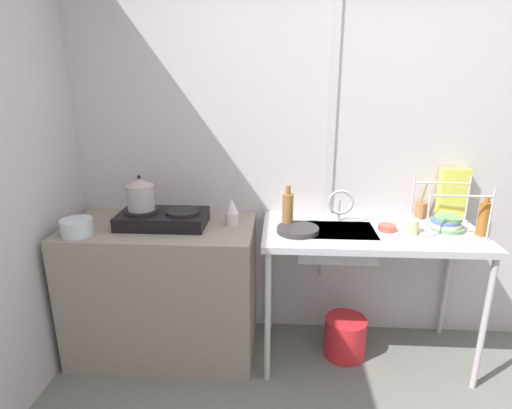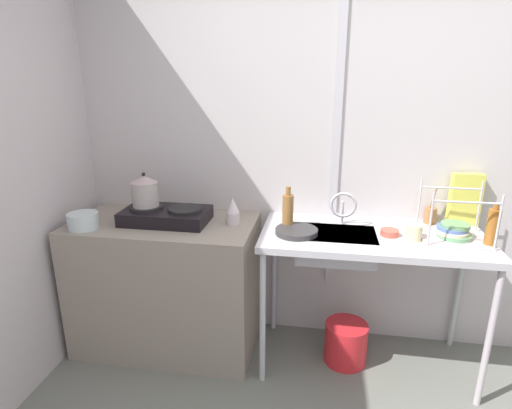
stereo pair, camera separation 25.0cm
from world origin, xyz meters
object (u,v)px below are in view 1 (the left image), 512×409
object	(u,v)px
frying_pan	(298,230)
dish_rack	(447,224)
bottle_by_sink	(288,210)
faucet	(341,203)
utensil_jar	(421,209)
sink_basin	(335,242)
stove	(163,218)
bucket_on_floor	(345,337)
bottle_by_rack	(484,219)
pot_on_left_burner	(140,194)
cereal_box	(453,194)
pot_beside_stove	(77,227)
cup_by_rack	(411,227)
percolator	(232,212)
small_bowl_on_drainboard	(387,228)

from	to	relation	value
frying_pan	dish_rack	distance (m)	0.90
bottle_by_sink	faucet	bearing A→B (deg)	15.31
utensil_jar	sink_basin	bearing A→B (deg)	-154.94
stove	bucket_on_floor	bearing A→B (deg)	-0.65
frying_pan	bottle_by_sink	distance (m)	0.14
frying_pan	bottle_by_sink	world-z (taller)	bottle_by_sink
frying_pan	bottle_by_rack	size ratio (longest dim) A/B	1.02
dish_rack	bottle_by_rack	xyz separation A→B (m)	(0.17, -0.08, 0.06)
pot_on_left_burner	cereal_box	world-z (taller)	cereal_box
stove	bottle_by_rack	bearing A→B (deg)	-2.60
pot_beside_stove	sink_basin	xyz separation A→B (m)	(1.54, 0.18, -0.13)
sink_basin	stove	bearing A→B (deg)	179.13
pot_beside_stove	dish_rack	xyz separation A→B (m)	(2.20, 0.19, -0.00)
faucet	dish_rack	xyz separation A→B (m)	(0.62, -0.11, -0.09)
cup_by_rack	sink_basin	bearing A→B (deg)	175.10
pot_beside_stove	bucket_on_floor	size ratio (longest dim) A/B	0.67
faucet	frying_pan	world-z (taller)	faucet
percolator	cereal_box	bearing A→B (deg)	9.03
small_bowl_on_drainboard	utensil_jar	size ratio (longest dim) A/B	0.44
faucet	cup_by_rack	size ratio (longest dim) A/B	2.49
stove	utensil_jar	xyz separation A→B (m)	(1.67, 0.26, 0.01)
bucket_on_floor	bottle_by_rack	bearing A→B (deg)	-5.76
small_bowl_on_drainboard	cereal_box	world-z (taller)	cereal_box
frying_pan	cup_by_rack	bearing A→B (deg)	1.59
frying_pan	small_bowl_on_drainboard	bearing A→B (deg)	6.62
sink_basin	cup_by_rack	bearing A→B (deg)	-4.90
stove	faucet	world-z (taller)	faucet
pot_beside_stove	cup_by_rack	size ratio (longest dim) A/B	2.05
frying_pan	dish_rack	world-z (taller)	dish_rack
bottle_by_sink	stove	bearing A→B (deg)	-178.86
cereal_box	bucket_on_floor	distance (m)	1.18
cup_by_rack	cereal_box	distance (m)	0.49
pot_on_left_burner	bottle_by_sink	bearing A→B (deg)	0.98
cup_by_rack	stove	bearing A→B (deg)	177.97
pot_beside_stove	utensil_jar	bearing A→B (deg)	12.02
cup_by_rack	small_bowl_on_drainboard	distance (m)	0.14
dish_rack	frying_pan	bearing A→B (deg)	-175.67
percolator	stove	bearing A→B (deg)	-174.88
cup_by_rack	bottle_by_rack	bearing A→B (deg)	-4.76
small_bowl_on_drainboard	bottle_by_rack	bearing A→B (deg)	-8.46
sink_basin	bottle_by_rack	size ratio (longest dim) A/B	1.90
utensil_jar	dish_rack	bearing A→B (deg)	-75.57
bottle_by_sink	cup_by_rack	bearing A→B (deg)	-5.40
pot_on_left_burner	faucet	distance (m)	1.25
pot_beside_stove	bottle_by_rack	world-z (taller)	bottle_by_rack
stove	utensil_jar	world-z (taller)	utensil_jar
pot_on_left_burner	frying_pan	distance (m)	0.99
pot_on_left_burner	bottle_by_sink	size ratio (longest dim) A/B	0.83
sink_basin	cup_by_rack	world-z (taller)	cup_by_rack
pot_beside_stove	percolator	size ratio (longest dim) A/B	1.07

